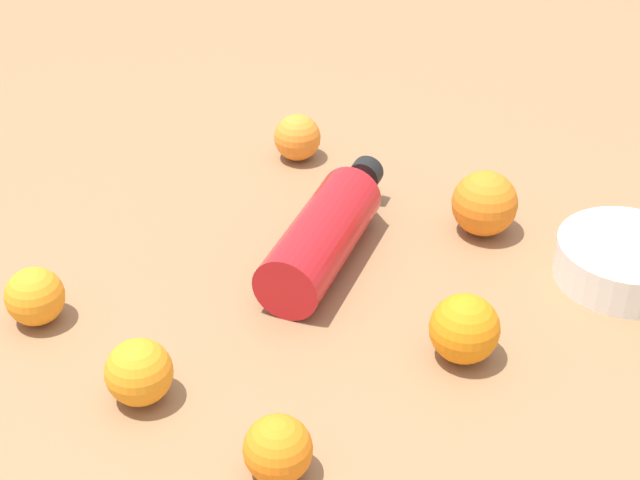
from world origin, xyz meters
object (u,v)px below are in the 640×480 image
object	(u,v)px
orange_1	(278,449)
ceramic_bowl	(625,261)
orange_5	(139,372)
water_bottle	(328,229)
orange_0	(485,203)
orange_3	(297,137)
orange_2	(35,296)
orange_4	(464,329)

from	to	relation	value
orange_1	ceramic_bowl	xyz separation A→B (m)	(-0.21, -0.42, -0.01)
orange_5	water_bottle	bearing A→B (deg)	-101.60
orange_0	orange_3	size ratio (longest dim) A/B	1.25
orange_0	orange_2	xyz separation A→B (m)	(0.37, 0.36, -0.01)
orange_2	orange_5	bearing A→B (deg)	162.16
orange_4	ceramic_bowl	size ratio (longest dim) A/B	0.46
orange_2	orange_3	bearing A→B (deg)	-101.89
water_bottle	orange_3	size ratio (longest dim) A/B	4.41
water_bottle	orange_0	size ratio (longest dim) A/B	3.53
water_bottle	orange_4	size ratio (longest dim) A/B	3.90
orange_5	ceramic_bowl	world-z (taller)	orange_5
water_bottle	orange_3	distance (m)	0.23
orange_3	orange_5	xyz separation A→B (m)	(-0.07, 0.48, 0.00)
ceramic_bowl	orange_4	bearing A→B (deg)	59.79
orange_0	orange_4	world-z (taller)	orange_0
orange_4	ceramic_bowl	xyz separation A→B (m)	(-0.12, -0.20, -0.01)
orange_3	orange_0	bearing A→B (deg)	166.60
orange_1	orange_4	world-z (taller)	orange_4
water_bottle	ceramic_bowl	world-z (taller)	water_bottle
orange_1	orange_5	distance (m)	0.16
water_bottle	orange_1	world-z (taller)	water_bottle
orange_5	orange_3	bearing A→B (deg)	-81.23
orange_0	orange_3	world-z (taller)	orange_0
orange_0	orange_4	bearing A→B (deg)	102.62
orange_0	orange_2	world-z (taller)	orange_0
orange_0	orange_5	world-z (taller)	orange_0
water_bottle	ceramic_bowl	bearing A→B (deg)	-76.22
orange_5	orange_2	bearing A→B (deg)	-17.84
water_bottle	orange_5	bearing A→B (deg)	164.14
orange_0	ceramic_bowl	world-z (taller)	orange_0
orange_1	orange_2	bearing A→B (deg)	-14.23
water_bottle	orange_1	xyz separation A→B (m)	(-0.10, 0.32, -0.01)
water_bottle	orange_1	size ratio (longest dim) A/B	4.54
orange_2	ceramic_bowl	xyz separation A→B (m)	(-0.54, -0.34, -0.01)
orange_4	water_bottle	bearing A→B (deg)	-27.51
water_bottle	orange_4	world-z (taller)	water_bottle
orange_4	orange_2	bearing A→B (deg)	17.76
orange_2	ceramic_bowl	world-z (taller)	orange_2
orange_3	orange_4	size ratio (longest dim) A/B	0.89
orange_2	orange_1	bearing A→B (deg)	165.77
orange_3	orange_4	world-z (taller)	orange_4
orange_2	orange_4	world-z (taller)	orange_4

